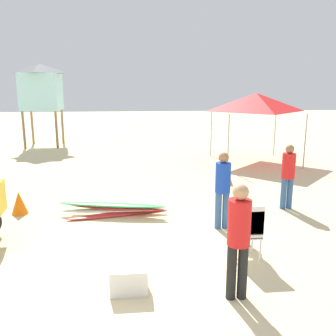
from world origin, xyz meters
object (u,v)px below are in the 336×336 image
(lifeguard_near_left, at_px, (223,185))
(popup_canopy, at_px, (256,102))
(lifeguard_far_right, at_px, (239,234))
(lifeguard_near_center, at_px, (288,173))
(cooler_box, at_px, (129,280))
(lifeguard_tower, at_px, (41,87))
(stacked_plastic_chairs, at_px, (247,227))
(traffic_cone_near, at_px, (227,176))
(surfboard_pile, at_px, (116,209))
(traffic_cone_far, at_px, (19,203))

(lifeguard_near_left, xyz_separation_m, popup_canopy, (2.96, 6.76, 1.43))
(lifeguard_far_right, bearing_deg, lifeguard_near_center, 57.87)
(lifeguard_near_center, bearing_deg, cooler_box, -138.62)
(popup_canopy, distance_m, lifeguard_tower, 10.60)
(stacked_plastic_chairs, distance_m, lifeguard_far_right, 1.30)
(traffic_cone_near, xyz_separation_m, cooler_box, (-3.02, -5.87, -0.04))
(cooler_box, bearing_deg, lifeguard_near_left, 49.53)
(lifeguard_near_center, distance_m, cooler_box, 5.20)
(stacked_plastic_chairs, bearing_deg, lifeguard_far_right, -113.87)
(stacked_plastic_chairs, relative_size, lifeguard_far_right, 0.60)
(stacked_plastic_chairs, bearing_deg, lifeguard_near_left, 93.17)
(stacked_plastic_chairs, xyz_separation_m, lifeguard_near_left, (-0.08, 1.46, 0.34))
(stacked_plastic_chairs, xyz_separation_m, surfboard_pile, (-2.37, 2.46, -0.44))
(lifeguard_tower, relative_size, traffic_cone_far, 7.47)
(lifeguard_near_left, height_order, lifeguard_far_right, lifeguard_far_right)
(lifeguard_tower, bearing_deg, popup_canopy, -28.33)
(lifeguard_near_left, height_order, popup_canopy, popup_canopy)
(surfboard_pile, bearing_deg, lifeguard_near_left, -23.65)
(popup_canopy, relative_size, lifeguard_tower, 0.71)
(lifeguard_tower, distance_m, traffic_cone_near, 11.39)
(stacked_plastic_chairs, bearing_deg, cooler_box, -157.74)
(lifeguard_far_right, relative_size, traffic_cone_far, 3.11)
(surfboard_pile, bearing_deg, traffic_cone_near, 37.51)
(lifeguard_tower, height_order, traffic_cone_far, lifeguard_tower)
(lifeguard_near_left, relative_size, traffic_cone_near, 3.48)
(traffic_cone_far, height_order, cooler_box, traffic_cone_far)
(popup_canopy, bearing_deg, lifeguard_near_center, -100.53)
(traffic_cone_near, distance_m, cooler_box, 6.60)
(surfboard_pile, height_order, cooler_box, cooler_box)
(cooler_box, bearing_deg, traffic_cone_far, 125.79)
(surfboard_pile, height_order, lifeguard_far_right, lifeguard_far_right)
(popup_canopy, distance_m, cooler_box, 10.53)
(popup_canopy, bearing_deg, lifeguard_near_left, -113.62)
(surfboard_pile, height_order, lifeguard_near_center, lifeguard_near_center)
(lifeguard_near_left, bearing_deg, popup_canopy, 66.38)
(stacked_plastic_chairs, bearing_deg, lifeguard_near_center, 54.60)
(surfboard_pile, xyz_separation_m, lifeguard_near_left, (2.29, -1.00, 0.79))
(stacked_plastic_chairs, relative_size, popup_canopy, 0.35)
(stacked_plastic_chairs, relative_size, lifeguard_near_center, 0.63)
(popup_canopy, distance_m, traffic_cone_near, 4.28)
(traffic_cone_near, height_order, cooler_box, traffic_cone_near)
(lifeguard_near_center, relative_size, cooler_box, 2.93)
(stacked_plastic_chairs, distance_m, surfboard_pile, 3.45)
(surfboard_pile, bearing_deg, lifeguard_far_right, -62.59)
(lifeguard_near_center, bearing_deg, lifeguard_tower, 127.76)
(lifeguard_near_left, height_order, traffic_cone_near, lifeguard_near_left)
(lifeguard_near_center, bearing_deg, lifeguard_near_left, -149.79)
(traffic_cone_near, bearing_deg, traffic_cone_far, -158.35)
(stacked_plastic_chairs, relative_size, traffic_cone_near, 2.15)
(surfboard_pile, height_order, popup_canopy, popup_canopy)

